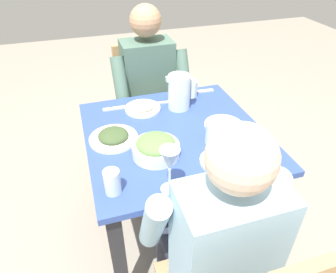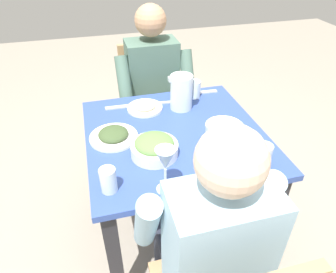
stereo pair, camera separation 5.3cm
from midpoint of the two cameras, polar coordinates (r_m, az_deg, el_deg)
The scene contains 20 objects.
ground_plane at distance 2.00m, azimuth 1.85°, elevation -16.58°, with size 8.00×8.00×0.00m, color gray.
dining_table at distance 1.57m, azimuth 2.25°, elevation -3.18°, with size 0.85×0.85×0.72m.
chair_far at distance 2.25m, azimuth -2.71°, elevation 6.96°, with size 0.40×0.40×0.89m.
diner_near at distance 1.16m, azimuth 8.36°, elevation -18.32°, with size 0.48×0.53×1.18m.
diner_far at distance 2.00m, azimuth -1.53°, elevation 7.95°, with size 0.48×0.53×1.18m.
water_pitcher at distance 1.66m, azimuth 3.44°, elevation 8.24°, with size 0.16×0.12×0.19m.
salad_bowl at distance 1.34m, azimuth -1.41°, elevation -1.95°, with size 0.21×0.21×0.09m.
plate_fries at distance 1.32m, azimuth 10.59°, elevation -4.58°, with size 0.18×0.18×0.04m.
plate_beans at distance 1.68m, azimuth -3.44°, elevation 5.50°, with size 0.19×0.19×0.04m.
plate_yoghurt at distance 1.55m, azimuth 11.48°, elevation 1.96°, with size 0.19×0.19×0.04m.
plate_dolmas at distance 1.47m, azimuth -9.08°, elevation 0.21°, with size 0.23×0.23×0.05m.
water_glass_by_pitcher at distance 1.18m, azimuth -9.76°, elevation -8.01°, with size 0.06×0.06×0.10m, color silver.
water_glass_far_left at distance 1.42m, azimuth 9.38°, elevation 0.41°, with size 0.07×0.07×0.10m, color silver.
water_glass_center at distance 1.33m, azimuth 18.26°, elevation -3.48°, with size 0.07×0.07×0.11m, color silver.
water_glass_near_right at distance 1.21m, azimuth 9.23°, elevation -7.26°, with size 0.06×0.06×0.09m, color silver.
water_glass_far_right at distance 1.80m, azimuth 5.73°, elevation 8.72°, with size 0.07×0.07×0.10m, color silver.
wine_glass at distance 1.11m, azimuth 0.88°, elevation -4.69°, with size 0.08×0.08×0.20m.
fork_near at distance 1.72m, azimuth -7.89°, elevation 5.48°, with size 0.17×0.03×0.01m, color silver.
knife_near at distance 1.74m, azimuth -1.19°, elevation 6.18°, with size 0.18×0.02×0.01m, color silver.
fork_far at distance 1.87m, azimuth 7.35°, elevation 8.17°, with size 0.17×0.03×0.01m, color silver.
Camera 2 is at (-0.35, -1.18, 1.58)m, focal length 32.79 mm.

